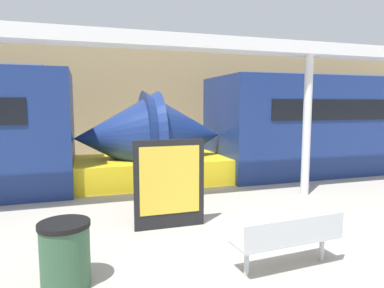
{
  "coord_description": "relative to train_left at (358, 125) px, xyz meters",
  "views": [
    {
      "loc": [
        -2.44,
        -3.46,
        2.24
      ],
      "look_at": [
        -0.24,
        3.48,
        1.4
      ],
      "focal_mm": 32.0,
      "sensor_mm": 36.0,
      "label": 1
    }
  ],
  "objects": [
    {
      "name": "poster_board",
      "position": [
        -7.87,
        -3.9,
        -0.7
      ],
      "size": [
        1.29,
        0.07,
        1.62
      ],
      "color": "black",
      "rests_on": "ground_plane"
    },
    {
      "name": "trash_bin",
      "position": [
        -9.58,
        -5.49,
        -1.1
      ],
      "size": [
        0.62,
        0.62,
        0.82
      ],
      "color": "#2D5138",
      "rests_on": "ground_plane"
    },
    {
      "name": "canopy_beam",
      "position": [
        -4.09,
        -2.65,
        2.03
      ],
      "size": [
        28.0,
        0.6,
        0.28
      ],
      "primitive_type": "cube",
      "color": "silver",
      "rests_on": "support_column_near"
    },
    {
      "name": "station_wall",
      "position": [
        -6.87,
        4.44,
        0.99
      ],
      "size": [
        56.0,
        0.2,
        5.0
      ],
      "primitive_type": "cube",
      "color": "tan",
      "rests_on": "ground_plane"
    },
    {
      "name": "ground_plane",
      "position": [
        -6.87,
        -6.33,
        -1.51
      ],
      "size": [
        60.0,
        60.0,
        0.0
      ],
      "primitive_type": "plane",
      "color": "#A8A093"
    },
    {
      "name": "bench_near",
      "position": [
        -6.71,
        -5.95,
        -1.05
      ],
      "size": [
        1.59,
        0.55,
        0.76
      ],
      "rotation": [
        0.0,
        0.0,
        0.07
      ],
      "color": "#ADB2B7",
      "rests_on": "ground_plane"
    },
    {
      "name": "support_column_near",
      "position": [
        -4.09,
        -2.65,
        0.19
      ],
      "size": [
        0.2,
        0.2,
        3.41
      ],
      "primitive_type": "cylinder",
      "color": "silver",
      "rests_on": "ground_plane"
    },
    {
      "name": "train_left",
      "position": [
        0.0,
        0.0,
        0.0
      ],
      "size": [
        15.21,
        2.93,
        3.2
      ],
      "color": "navy",
      "rests_on": "ground_plane"
    }
  ]
}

